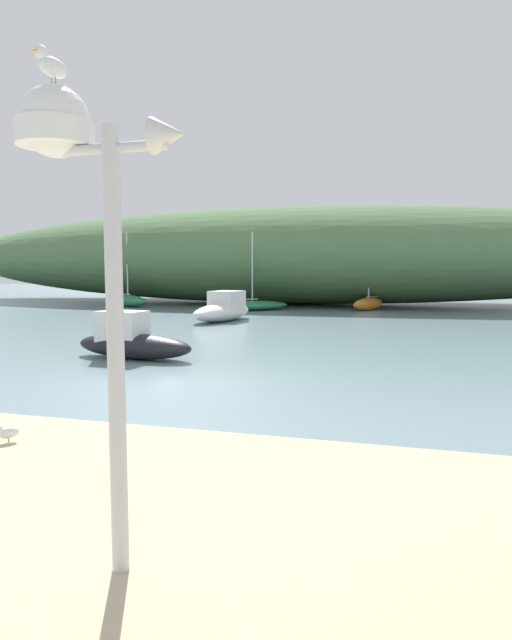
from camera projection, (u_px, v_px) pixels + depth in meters
name	position (u px, v px, depth m)	size (l,w,h in m)	color
ground_plane	(173.00, 383.00, 11.24)	(120.00, 120.00, 0.00)	gray
distant_hill	(288.00, 256.00, 36.77)	(50.94, 12.91, 6.38)	#517547
mast_structure	(75.00, 173.00, 3.75)	(1.23, 0.53, 3.40)	silver
seagull_on_radar	(51.00, 65.00, 3.71)	(0.15, 0.32, 0.23)	orange
sailboat_by_sandbar	(252.00, 305.00, 30.78)	(4.31, 3.89, 4.38)	#287A4C
motorboat_near_shore	(223.00, 309.00, 24.52)	(2.25, 4.46, 1.33)	white
sailboat_centre_water	(368.00, 304.00, 30.85)	(2.02, 2.98, 2.83)	orange
sailboat_far_left	(128.00, 300.00, 33.72)	(3.70, 2.78, 4.54)	#287A4C
motorboat_far_right	(131.00, 341.00, 14.34)	(3.53, 1.49, 1.24)	black
seagull_upper_strand	(7.00, 432.00, 6.79)	(0.27, 0.30, 0.24)	orange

